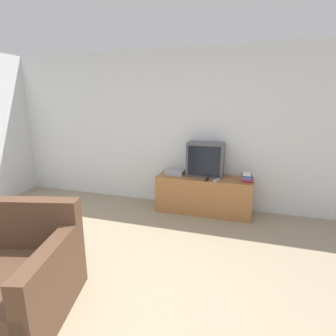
{
  "coord_description": "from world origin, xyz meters",
  "views": [
    {
      "loc": [
        1.25,
        -1.28,
        1.77
      ],
      "look_at": [
        0.12,
        2.42,
        0.78
      ],
      "focal_mm": 28.0,
      "sensor_mm": 36.0,
      "label": 1
    }
  ],
  "objects_px": {
    "remote_secondary": "(216,180)",
    "set_top_box": "(175,172)",
    "television": "(205,159)",
    "book_stack": "(247,178)",
    "tv_stand": "(204,195)",
    "remote_on_stand": "(207,179)"
  },
  "relations": [
    {
      "from": "book_stack",
      "to": "set_top_box",
      "type": "height_order",
      "value": "book_stack"
    },
    {
      "from": "television",
      "to": "remote_secondary",
      "type": "xyz_separation_m",
      "value": [
        0.22,
        -0.23,
        -0.26
      ]
    },
    {
      "from": "television",
      "to": "remote_secondary",
      "type": "distance_m",
      "value": 0.41
    },
    {
      "from": "book_stack",
      "to": "remote_secondary",
      "type": "distance_m",
      "value": 0.46
    },
    {
      "from": "remote_secondary",
      "to": "set_top_box",
      "type": "xyz_separation_m",
      "value": [
        -0.71,
        0.17,
        0.02
      ]
    },
    {
      "from": "remote_on_stand",
      "to": "tv_stand",
      "type": "bearing_deg",
      "value": 113.39
    },
    {
      "from": "remote_on_stand",
      "to": "remote_secondary",
      "type": "height_order",
      "value": "same"
    },
    {
      "from": "television",
      "to": "remote_secondary",
      "type": "relative_size",
      "value": 3.88
    },
    {
      "from": "tv_stand",
      "to": "television",
      "type": "distance_m",
      "value": 0.58
    },
    {
      "from": "television",
      "to": "remote_secondary",
      "type": "height_order",
      "value": "television"
    },
    {
      "from": "book_stack",
      "to": "remote_secondary",
      "type": "relative_size",
      "value": 1.35
    },
    {
      "from": "tv_stand",
      "to": "remote_on_stand",
      "type": "relative_size",
      "value": 10.3
    },
    {
      "from": "remote_secondary",
      "to": "tv_stand",
      "type": "bearing_deg",
      "value": 145.95
    },
    {
      "from": "television",
      "to": "set_top_box",
      "type": "relative_size",
      "value": 2.0
    },
    {
      "from": "television",
      "to": "remote_on_stand",
      "type": "relative_size",
      "value": 3.96
    },
    {
      "from": "remote_on_stand",
      "to": "set_top_box",
      "type": "bearing_deg",
      "value": 162.17
    },
    {
      "from": "remote_secondary",
      "to": "television",
      "type": "bearing_deg",
      "value": 133.46
    },
    {
      "from": "remote_secondary",
      "to": "book_stack",
      "type": "bearing_deg",
      "value": 13.94
    },
    {
      "from": "book_stack",
      "to": "remote_secondary",
      "type": "height_order",
      "value": "book_stack"
    },
    {
      "from": "remote_on_stand",
      "to": "remote_secondary",
      "type": "distance_m",
      "value": 0.15
    },
    {
      "from": "set_top_box",
      "to": "tv_stand",
      "type": "bearing_deg",
      "value": -3.22
    },
    {
      "from": "tv_stand",
      "to": "set_top_box",
      "type": "xyz_separation_m",
      "value": [
        -0.5,
        0.03,
        0.33
      ]
    }
  ]
}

